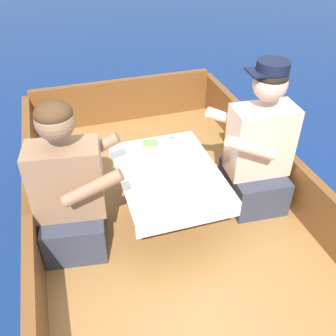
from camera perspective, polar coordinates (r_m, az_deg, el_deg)
The scene contains 20 objects.
ground_plane at distance 2.74m, azimuth 0.47°, elevation -11.90°, with size 60.00×60.00×0.00m, color navy.
boat_deck at distance 2.64m, azimuth 0.48°, elevation -10.06°, with size 1.78×3.02×0.26m, color #9E6B38.
gunwale_port at distance 2.38m, azimuth -19.83°, elevation -8.89°, with size 0.06×3.02×0.35m, color brown.
gunwale_starboard at distance 2.76m, azimuth 17.77°, elevation -1.31°, with size 0.06×3.02×0.35m, color brown.
bow_coaming at distance 3.62m, azimuth -6.77°, elevation 10.25°, with size 1.66×0.06×0.41m, color brown.
cockpit_table at distance 2.38m, azimuth -0.00°, elevation -1.12°, with size 0.62×0.82×0.37m.
person_port at distance 2.24m, azimuth -14.66°, elevation -3.73°, with size 0.56×0.50×0.96m.
person_starboard at distance 2.53m, azimuth 13.52°, elevation 2.49°, with size 0.54×0.47×1.03m.
plate_sandwich at distance 2.56m, azimuth -2.71°, elevation 2.95°, with size 0.21×0.21×0.01m.
plate_bread at distance 2.21m, azimuth 0.68°, elevation -3.12°, with size 0.22×0.22×0.01m.
sandwich at distance 2.54m, azimuth -2.73°, elevation 3.47°, with size 0.13×0.11×0.05m.
bowl_port_near at distance 2.29m, azimuth 6.05°, elevation -1.20°, with size 0.12×0.12×0.04m.
bowl_starboard_near at distance 2.55m, azimuth 2.93°, elevation 3.29°, with size 0.14×0.14×0.04m.
coffee_cup_port at distance 2.29m, azimuth -3.68°, elevation -0.84°, with size 0.10×0.07×0.06m.
coffee_cup_starboard at distance 2.36m, azimuth 3.63°, elevation 0.58°, with size 0.09×0.06×0.06m.
tin_can at distance 2.41m, azimuth -0.63°, elevation 1.32°, with size 0.07×0.07×0.05m.
utensil_knife_starboard at distance 2.41m, azimuth -3.29°, elevation 0.47°, with size 0.17×0.06×0.00m.
utensil_spoon_center at distance 2.20m, azimuth -4.83°, elevation -3.58°, with size 0.11×0.15×0.01m.
utensil_spoon_port at distance 2.45m, azimuth 4.93°, elevation 1.10°, with size 0.14×0.13×0.01m.
utensil_fork_port at distance 2.66m, azimuth 1.67°, elevation 4.44°, with size 0.16×0.10×0.00m.
Camera 1 is at (-0.56, -1.73, 2.04)m, focal length 40.00 mm.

